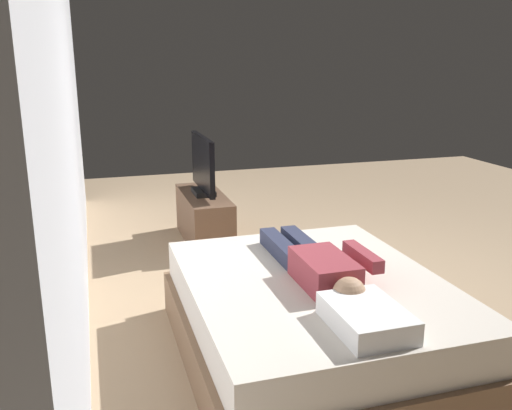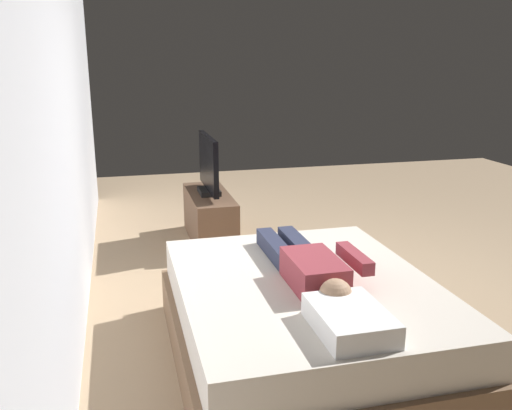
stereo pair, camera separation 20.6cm
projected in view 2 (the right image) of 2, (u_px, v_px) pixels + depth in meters
The scene contains 8 objects.
ground_plane at pixel (334, 293), 4.43m from camera, with size 10.00×10.00×0.00m, color tan.
back_wall at pixel (67, 121), 3.97m from camera, with size 6.40×0.10×2.80m, color silver.
bed at pixel (304, 322), 3.40m from camera, with size 1.95×1.59×0.54m.
pillow at pixel (350, 320), 2.70m from camera, with size 0.48×0.34×0.12m, color white.
person at pixel (309, 265), 3.34m from camera, with size 1.26×0.46×0.18m.
remote at pixel (359, 262), 3.60m from camera, with size 0.15×0.04×0.02m, color black.
tv_stand at pixel (210, 217), 5.65m from camera, with size 1.10×0.40×0.50m, color brown.
tv at pixel (208, 166), 5.51m from camera, with size 0.88×0.20×0.59m.
Camera 2 is at (-3.81, 1.62, 1.86)m, focal length 38.58 mm.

